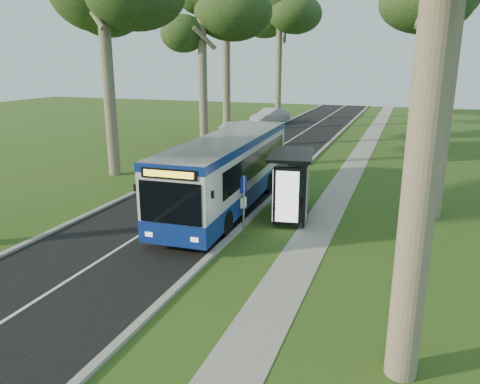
% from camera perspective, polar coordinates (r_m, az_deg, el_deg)
% --- Properties ---
extents(ground, '(120.00, 120.00, 0.00)m').
position_cam_1_polar(ground, '(18.07, -1.63, -6.08)').
color(ground, '#335219').
rests_on(ground, ground).
extents(road, '(7.00, 100.00, 0.02)m').
position_cam_1_polar(road, '(28.17, -0.81, 1.94)').
color(road, black).
rests_on(road, ground).
extents(kerb_east, '(0.25, 100.00, 0.12)m').
position_cam_1_polar(kerb_east, '(27.16, 6.12, 1.44)').
color(kerb_east, '#9E9B93').
rests_on(kerb_east, ground).
extents(kerb_west, '(0.25, 100.00, 0.12)m').
position_cam_1_polar(kerb_west, '(29.55, -7.18, 2.57)').
color(kerb_west, '#9E9B93').
rests_on(kerb_west, ground).
extents(centre_line, '(0.12, 100.00, 0.00)m').
position_cam_1_polar(centre_line, '(28.17, -0.81, 1.97)').
color(centre_line, white).
rests_on(centre_line, road).
extents(footpath, '(1.50, 100.00, 0.02)m').
position_cam_1_polar(footpath, '(26.65, 12.38, 0.77)').
color(footpath, gray).
rests_on(footpath, ground).
extents(bus, '(3.16, 12.61, 3.32)m').
position_cam_1_polar(bus, '(21.92, -1.44, 2.55)').
color(bus, silver).
rests_on(bus, ground).
extents(bus_stop_sign, '(0.17, 0.34, 2.52)m').
position_cam_1_polar(bus_stop_sign, '(17.87, 0.42, -0.97)').
color(bus_stop_sign, gray).
rests_on(bus_stop_sign, ground).
extents(bus_shelter, '(2.33, 3.61, 2.89)m').
position_cam_1_polar(bus_shelter, '(19.98, 6.31, 2.12)').
color(bus_shelter, black).
rests_on(bus_shelter, ground).
extents(litter_bin, '(0.62, 0.62, 1.08)m').
position_cam_1_polar(litter_bin, '(23.38, 7.40, 0.30)').
color(litter_bin, black).
rests_on(litter_bin, ground).
extents(car_white, '(2.11, 4.42, 1.46)m').
position_cam_1_polar(car_white, '(42.84, -1.39, 7.65)').
color(car_white, white).
rests_on(car_white, ground).
extents(car_silver, '(3.62, 5.45, 1.70)m').
position_cam_1_polar(car_silver, '(52.45, 3.71, 9.22)').
color(car_silver, '#AFB1B8').
rests_on(car_silver, ground).
extents(tree_west_c, '(5.20, 5.20, 14.55)m').
position_cam_1_polar(tree_west_c, '(37.10, -4.74, 21.94)').
color(tree_west_c, '#7A6B56').
rests_on(tree_west_c, ground).
extents(tree_west_e, '(5.20, 5.20, 16.30)m').
position_cam_1_polar(tree_west_e, '(55.84, 4.89, 21.12)').
color(tree_west_e, '#7A6B56').
rests_on(tree_west_e, ground).
extents(tree_east_d, '(5.20, 5.20, 14.29)m').
position_cam_1_polar(tree_east_d, '(45.80, 23.49, 19.33)').
color(tree_east_d, '#7A6B56').
rests_on(tree_east_d, ground).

